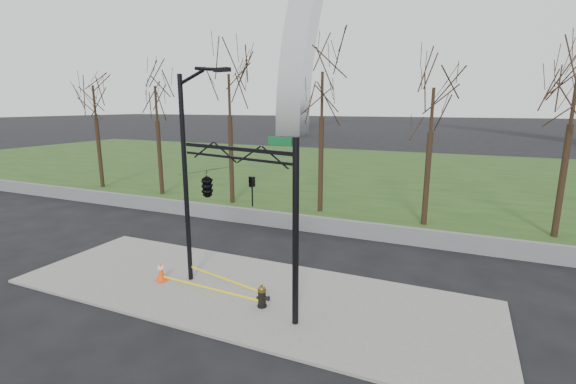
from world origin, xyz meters
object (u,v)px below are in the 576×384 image
at_px(fire_hydrant, 262,297).
at_px(traffic_cone, 161,271).
at_px(street_light, 189,166).
at_px(traffic_signal_mast, 222,186).

xyz_separation_m(fire_hydrant, traffic_cone, (-4.62, 0.25, 0.01)).
height_order(fire_hydrant, street_light, street_light).
bearing_deg(fire_hydrant, street_light, 161.93).
bearing_deg(traffic_cone, traffic_signal_mast, 1.05).
height_order(fire_hydrant, traffic_signal_mast, traffic_signal_mast).
xyz_separation_m(fire_hydrant, street_light, (-3.43, 0.82, 4.22)).
xyz_separation_m(traffic_cone, street_light, (1.19, 0.56, 4.20)).
height_order(traffic_cone, traffic_signal_mast, traffic_signal_mast).
bearing_deg(street_light, fire_hydrant, -5.34).
relative_size(traffic_cone, street_light, 0.10).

